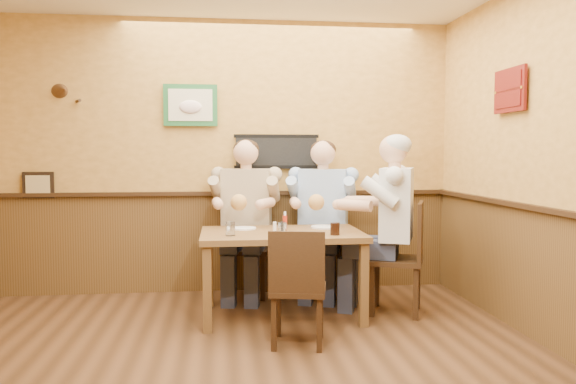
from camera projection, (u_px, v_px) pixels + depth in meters
name	position (u px, v px, depth m)	size (l,w,h in m)	color
room	(226.00, 112.00, 3.47)	(5.02, 5.03, 2.81)	#362110
dining_table	(282.00, 242.00, 4.91)	(1.40, 0.90, 0.75)	brown
chair_back_left	(247.00, 247.00, 5.62)	(0.45, 0.45, 0.99)	#342010
chair_back_right	(323.00, 246.00, 5.68)	(0.45, 0.45, 0.98)	#342010
chair_right_end	(396.00, 257.00, 5.02)	(0.46, 0.46, 1.00)	#342010
chair_near_side	(298.00, 286.00, 4.19)	(0.41, 0.41, 0.88)	#342010
diner_tan_shirt	(247.00, 226.00, 5.61)	(0.65, 0.65, 1.41)	tan
diner_blue_polo	(323.00, 226.00, 5.66)	(0.65, 0.65, 1.40)	#8BA8D1
diner_white_elder	(396.00, 234.00, 5.01)	(0.66, 0.66, 1.44)	silver
water_glass_left	(230.00, 229.00, 4.66)	(0.08, 0.08, 0.12)	white
water_glass_mid	(282.00, 229.00, 4.65)	(0.07, 0.07, 0.11)	silver
cola_tumbler	(335.00, 229.00, 4.70)	(0.08, 0.08, 0.10)	black
hot_sauce_bottle	(285.00, 223.00, 4.91)	(0.04, 0.04, 0.16)	red
salt_shaker	(275.00, 226.00, 4.95)	(0.03, 0.03, 0.08)	white
pepper_shaker	(283.00, 227.00, 4.82)	(0.04, 0.04, 0.10)	black
plate_far_left	(244.00, 228.00, 5.07)	(0.22, 0.22, 0.01)	white
plate_far_right	(324.00, 227.00, 5.14)	(0.25, 0.25, 0.02)	silver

